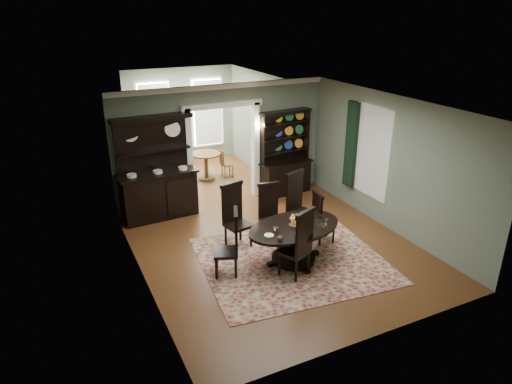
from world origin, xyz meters
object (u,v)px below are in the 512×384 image
Objects in this scene: sideboard at (158,183)px; parlor_table at (206,162)px; welsh_dresser at (285,164)px; dining_table at (294,237)px.

sideboard is 2.70m from parlor_table.
welsh_dresser reaches higher than parlor_table.
welsh_dresser is at bearing -50.02° from parlor_table.
sideboard reaches higher than dining_table.
dining_table is 0.95× the size of welsh_dresser.
welsh_dresser is 2.45m from parlor_table.
sideboard is 2.83× the size of parlor_table.
dining_table is 0.87× the size of sideboard.
sideboard is (-1.84, 3.22, 0.31)m from dining_table.
dining_table is at bearing -63.46° from sideboard.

